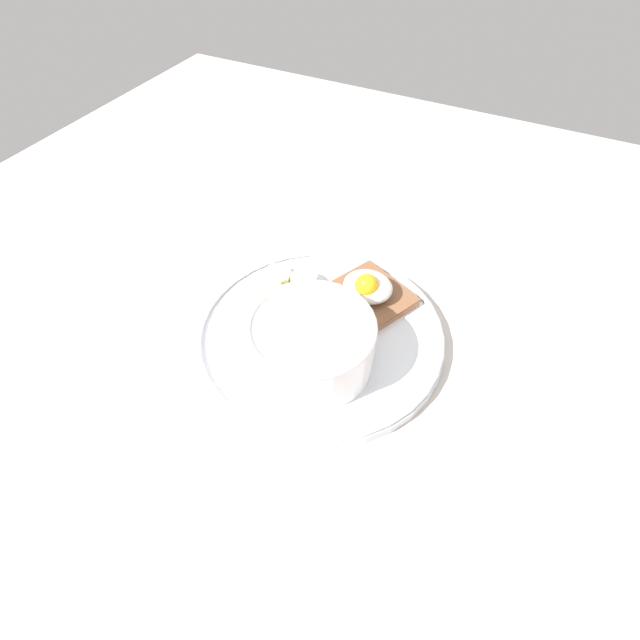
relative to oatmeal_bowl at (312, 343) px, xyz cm
name	(u,v)px	position (x,y,z in cm)	size (l,w,h in cm)	color
ground_plane	(320,345)	(0.97, -3.67, -4.74)	(120.00, 120.00, 2.00)	beige
plate	(320,334)	(0.97, -3.67, -2.95)	(25.77, 25.77, 1.60)	white
oatmeal_bowl	(312,343)	(0.00, 0.00, 0.00)	(12.20, 12.20, 5.53)	white
toast_slice	(367,298)	(-1.52, -10.09, -2.14)	(10.98, 10.98, 1.06)	brown
poached_egg	(367,287)	(-1.54, -9.89, -0.32)	(5.37, 7.02, 3.35)	white
banana_slice_front	(304,281)	(5.77, -9.14, -1.89)	(3.97, 4.10, 1.97)	beige
banana_slice_left	(267,292)	(8.67, -5.88, -2.17)	(4.54, 4.58, 1.30)	beige
banana_slice_back	(287,299)	(6.15, -6.01, -2.15)	(4.17, 4.18, 1.24)	#EEE9BB
banana_slice_right	(278,276)	(8.88, -8.56, -2.02)	(3.48, 3.40, 1.54)	beige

